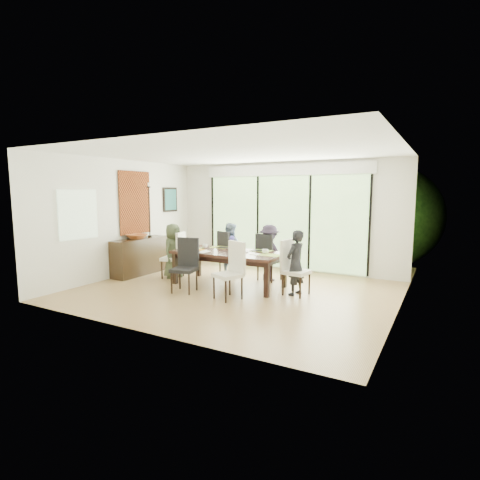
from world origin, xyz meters
The scene contains 62 objects.
floor centered at (0.00, 0.00, -0.01)m, with size 6.00×5.00×0.01m, color brown.
ceiling centered at (0.00, 0.00, 2.71)m, with size 6.00×5.00×0.01m, color white.
wall_back centered at (0.00, 2.51, 1.35)m, with size 6.00×0.02×2.70m, color silver.
wall_front centered at (0.00, -2.51, 1.35)m, with size 6.00×0.02×2.70m, color beige.
wall_left centered at (-3.01, 0.00, 1.35)m, with size 0.02×5.00×2.70m, color silver.
wall_right centered at (3.01, 0.00, 1.35)m, with size 0.02×5.00×2.70m, color beige.
glass_doors centered at (0.00, 2.47, 1.20)m, with size 4.20×0.02×2.30m, color #598C3F.
blinds_header centered at (0.00, 2.46, 2.50)m, with size 4.40×0.06×0.28m, color white.
mullion_a centered at (-2.10, 2.46, 1.20)m, with size 0.05×0.04×2.30m, color black.
mullion_b centered at (-0.70, 2.46, 1.20)m, with size 0.05×0.04×2.30m, color black.
mullion_c centered at (0.70, 2.46, 1.20)m, with size 0.05×0.04×2.30m, color black.
mullion_d centered at (2.10, 2.46, 1.20)m, with size 0.05×0.04×2.30m, color black.
side_window centered at (-2.97, -1.20, 1.50)m, with size 0.02×0.90×1.00m, color #8CAD7F.
deck centered at (0.00, 3.40, -0.05)m, with size 6.00×1.80×0.10m, color brown.
rail_top centered at (0.00, 4.20, 0.55)m, with size 6.00×0.08×0.06m, color brown.
foliage_left centered at (-1.80, 5.20, 1.44)m, with size 3.20×3.20×3.20m, color #14380F.
foliage_mid centered at (0.40, 5.80, 1.80)m, with size 4.00×4.00×4.00m, color #14380F.
foliage_right centered at (2.20, 5.00, 1.26)m, with size 2.80×2.80×2.80m, color #14380F.
foliage_far centered at (-0.60, 6.50, 1.62)m, with size 3.60×3.60×3.60m, color #14380F.
table_top centered at (-0.33, 0.36, 0.70)m, with size 2.32×1.06×0.06m, color black.
table_apron centered at (-0.33, 0.36, 0.61)m, with size 2.13×0.87×0.10m, color black.
table_leg_fl centered at (-1.41, -0.07, 0.33)m, with size 0.09×0.09×0.67m, color black.
table_leg_fr centered at (0.75, -0.07, 0.33)m, with size 0.09×0.09×0.67m, color black.
table_leg_bl centered at (-1.41, 0.79, 0.33)m, with size 0.09×0.09×0.67m, color black.
table_leg_br centered at (0.75, 0.79, 0.33)m, with size 0.09×0.09×0.67m, color black.
chair_left_end centered at (-1.83, 0.36, 0.53)m, with size 0.44×0.44×1.06m, color white, non-canonical shape.
chair_right_end centered at (1.17, 0.36, 0.53)m, with size 0.44×0.44×1.06m, color white, non-canonical shape.
chair_far_left centered at (-0.78, 1.21, 0.53)m, with size 0.44×0.44×1.06m, color black, non-canonical shape.
chair_far_right centered at (0.22, 1.21, 0.53)m, with size 0.44×0.44×1.06m, color black, non-canonical shape.
chair_near_left centered at (-0.83, -0.51, 0.53)m, with size 0.44×0.44×1.06m, color black, non-canonical shape.
chair_near_right centered at (0.17, -0.51, 0.53)m, with size 0.44×0.44×1.06m, color white, non-canonical shape.
person_left_end centered at (-1.81, 0.36, 0.62)m, with size 0.58×0.37×1.25m, color #3C462F.
person_right_end centered at (1.15, 0.36, 0.62)m, with size 0.58×0.37×1.25m, color black.
person_far_left centered at (-0.78, 1.19, 0.62)m, with size 0.58×0.37×1.25m, color #7A92B1.
person_far_right centered at (0.22, 1.19, 0.62)m, with size 0.58×0.37×1.25m, color #292131.
placemat_left centered at (-1.28, 0.36, 0.73)m, with size 0.43×0.31×0.01m, color #6D9F39.
placemat_right centered at (0.62, 0.36, 0.73)m, with size 0.43×0.31×0.01m, color #87A53B.
placemat_far_l centered at (-0.78, 0.76, 0.73)m, with size 0.43×0.31×0.01m, color #A2BB43.
placemat_far_r centered at (0.22, 0.76, 0.73)m, with size 0.43×0.31×0.01m, color olive.
placemat_paper centered at (-0.88, 0.06, 0.73)m, with size 0.43×0.31×0.01m, color white.
tablet_far_l centered at (-0.68, 0.71, 0.74)m, with size 0.25×0.17×0.01m, color black.
tablet_far_r centered at (0.17, 0.71, 0.74)m, with size 0.23×0.16×0.01m, color black.
papers centered at (0.37, 0.31, 0.73)m, with size 0.29×0.21×0.00m, color white.
platter_base centered at (-0.88, 0.06, 0.74)m, with size 0.25×0.25×0.02m, color white.
platter_snacks centered at (-0.88, 0.06, 0.76)m, with size 0.19×0.19×0.01m, color orange.
vase centered at (-0.28, 0.41, 0.78)m, with size 0.08×0.08×0.12m, color silver.
hyacinth_stems centered at (-0.28, 0.41, 0.90)m, with size 0.04×0.04×0.15m, color #337226.
hyacinth_blooms centered at (-0.28, 0.41, 1.00)m, with size 0.11×0.11×0.11m, color #5752CD.
laptop centered at (-1.18, 0.26, 0.74)m, with size 0.32×0.21×0.03m, color silver.
cup_a centered at (-1.03, 0.51, 0.77)m, with size 0.12×0.12×0.09m, color white.
cup_b centered at (-0.18, 0.26, 0.77)m, with size 0.10×0.10×0.09m, color white.
cup_c centered at (0.47, 0.46, 0.77)m, with size 0.12×0.12×0.09m, color white.
book centered at (-0.08, 0.41, 0.73)m, with size 0.16×0.22×0.02m, color white.
sideboard centered at (-2.76, 0.30, 0.43)m, with size 0.43×1.53×0.86m, color black.
bowl centered at (-2.76, 0.20, 0.92)m, with size 0.46×0.46×0.11m, color brown.
candlestick_base centered at (-2.76, 0.65, 0.88)m, with size 0.10×0.10×0.04m, color black.
candlestick_shaft centered at (-2.76, 0.65, 1.48)m, with size 0.02×0.02×1.20m, color black.
candlestick_pan centered at (-2.76, 0.65, 2.08)m, with size 0.10×0.10×0.03m, color black.
candle centered at (-2.76, 0.65, 2.13)m, with size 0.03×0.03×0.10m, color silver.
tapestry centered at (-2.97, 0.40, 1.70)m, with size 0.02×1.00×1.50m, color #983C16.
art_frame centered at (-2.97, 1.70, 1.75)m, with size 0.03×0.55×0.65m, color black.
art_canvas centered at (-2.95, 1.70, 1.75)m, with size 0.01×0.45×0.55m, color #195051.
Camera 1 is at (3.62, -6.25, 1.96)m, focal length 28.00 mm.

